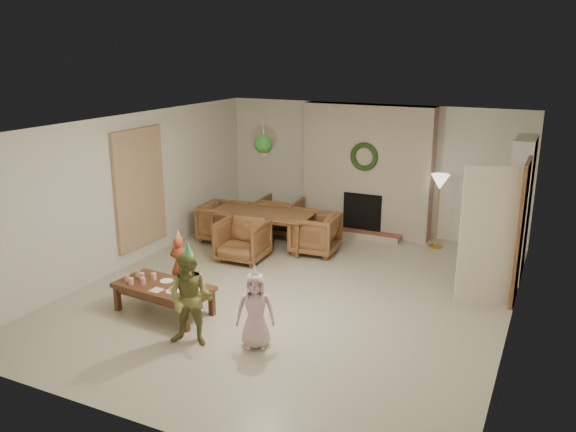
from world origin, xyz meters
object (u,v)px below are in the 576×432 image
Objects in this scene: child_plaid at (191,299)px; dining_chair_left at (223,222)px; dining_chair_right at (315,233)px; child_red at (180,264)px; dining_table at (263,229)px; dining_chair_far at (280,216)px; coffee_table_top at (163,287)px; child_pink at (255,310)px; dining_chair_near at (243,240)px.

dining_chair_left is at bearing 102.36° from child_plaid.
dining_chair_right is 0.92× the size of child_red.
dining_table is 2.34× the size of dining_chair_far.
dining_chair_left reaches higher than dining_table.
dining_table is 1.38× the size of coffee_table_top.
dining_table is 1.94× the size of child_pink.
child_red is at bearing -96.45° from dining_table.
dining_chair_right is 2.69m from child_red.
child_plaid is 0.80m from child_pink.
dining_chair_left reaches higher than coffee_table_top.
child_red is (-0.13, -2.38, 0.10)m from dining_table.
dining_table is 3.09m from coffee_table_top.
child_plaid is at bearing -28.56° from coffee_table_top.
child_red reaches higher than dining_chair_near.
coffee_table_top is at bearing -19.35° from dining_chair_right.
dining_chair_right is (1.02, 0.06, 0.03)m from dining_table.
child_pink is (0.68, -3.42, 0.12)m from dining_chair_right.
child_red is (0.68, -2.33, 0.07)m from dining_chair_left.
coffee_table_top is at bearing -166.39° from dining_chair_left.
dining_table is at bearing -90.00° from dining_chair_right.
dining_chair_near is at bearing -51.34° from dining_chair_right.
child_pink is at bearing -60.46° from dining_chair_near.
dining_chair_near is 1.57m from child_red.
child_red is (-0.08, -3.19, 0.07)m from dining_chair_far.
dining_chair_left is at bearing 45.00° from dining_chair_far.
dining_chair_far is 0.67× the size of child_plaid.
dining_chair_far reaches higher than coffee_table_top.
dining_chair_near is 1.00× the size of dining_chair_far.
child_red is 0.90× the size of child_pink.
child_red is 2.08m from child_pink.
dining_table is 2.34× the size of dining_chair_left.
dining_table is 3.77m from child_pink.
dining_chair_left is 4.16m from child_pink.
dining_chair_right is at bearing -90.00° from dining_chair_left.
dining_chair_far reaches higher than dining_table.
dining_chair_far is at bearing 97.27° from coffee_table_top.
child_plaid is (0.91, -2.83, 0.23)m from dining_chair_near.
coffee_table_top is (0.93, -3.04, 0.02)m from dining_chair_left.
dining_chair_far is (-0.05, 0.81, 0.03)m from dining_table.
dining_chair_left is 2.43m from child_red.
dining_chair_left is (-0.77, -0.86, 0.00)m from dining_chair_far.
dining_table is at bearing -96.20° from child_red.
dining_chair_near is 2.99m from child_plaid.
dining_chair_left is 0.92× the size of child_red.
child_plaid is at bearing -75.46° from dining_chair_near.
child_pink reaches higher than dining_table.
dining_chair_left is 0.83× the size of child_pink.
dining_chair_near is at bearing 90.00° from dining_chair_far.
dining_chair_near reaches higher than coffee_table_top.
dining_chair_near is 1.00× the size of dining_chair_right.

